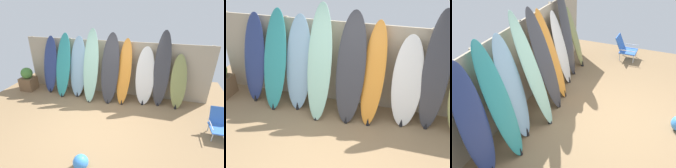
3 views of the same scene
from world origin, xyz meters
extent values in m
plane|color=#8E704C|center=(0.00, 0.00, 0.00)|extent=(7.68, 7.68, 0.00)
cube|color=tan|center=(0.00, 2.00, 0.90)|extent=(6.08, 0.04, 1.80)
cylinder|color=gray|center=(-1.44, 2.04, 0.90)|extent=(0.10, 0.10, 1.80)
cylinder|color=gray|center=(0.00, 2.04, 0.90)|extent=(0.10, 0.10, 1.80)
cylinder|color=gray|center=(1.44, 2.04, 0.90)|extent=(0.10, 0.10, 1.80)
cylinder|color=gray|center=(2.88, 2.04, 0.90)|extent=(0.10, 0.10, 1.80)
ellipsoid|color=navy|center=(-2.10, 1.67, 0.95)|extent=(0.61, 0.61, 1.90)
ellipsoid|color=teal|center=(-1.55, 1.57, 1.01)|extent=(0.54, 0.78, 2.02)
cone|color=black|center=(-1.55, 1.25, 0.08)|extent=(0.08, 0.08, 0.14)
ellipsoid|color=#8CB7D6|center=(-1.05, 1.63, 0.97)|extent=(0.59, 0.59, 1.94)
cone|color=black|center=(-1.05, 1.39, 0.10)|extent=(0.08, 0.08, 0.18)
ellipsoid|color=#9ED6BC|center=(-0.56, 1.50, 1.10)|extent=(0.50, 0.82, 2.19)
cone|color=black|center=(-0.56, 1.16, 0.06)|extent=(0.08, 0.08, 0.11)
ellipsoid|color=#38383D|center=(0.05, 1.54, 1.04)|extent=(0.57, 0.74, 2.09)
cone|color=black|center=(0.05, 1.23, 0.08)|extent=(0.08, 0.08, 0.14)
ellipsoid|color=orange|center=(0.48, 1.59, 0.97)|extent=(0.47, 0.75, 1.93)
cone|color=black|center=(0.48, 1.28, 0.09)|extent=(0.08, 0.08, 0.16)
ellipsoid|color=white|center=(1.11, 1.64, 0.86)|extent=(0.59, 0.54, 1.73)
cone|color=black|center=(1.11, 1.42, 0.09)|extent=(0.08, 0.08, 0.16)
ellipsoid|color=#38383D|center=(1.57, 1.69, 1.10)|extent=(0.48, 0.51, 2.20)
cone|color=black|center=(1.57, 1.48, 0.07)|extent=(0.08, 0.08, 0.12)
ellipsoid|color=olive|center=(2.08, 1.66, 0.78)|extent=(0.52, 0.59, 1.56)
cone|color=black|center=(2.08, 1.43, 0.08)|extent=(0.08, 0.08, 0.15)
cylinder|color=silver|center=(2.78, 0.23, 0.11)|extent=(0.02, 0.02, 0.22)
cylinder|color=silver|center=(3.19, 0.23, 0.11)|extent=(0.02, 0.02, 0.22)
cylinder|color=silver|center=(2.78, 0.61, 0.11)|extent=(0.02, 0.02, 0.22)
cylinder|color=silver|center=(3.19, 0.61, 0.11)|extent=(0.02, 0.02, 0.22)
cube|color=blue|center=(2.99, 0.42, 0.23)|extent=(0.48, 0.44, 0.03)
cube|color=blue|center=(2.99, 0.66, 0.43)|extent=(0.46, 0.21, 0.43)
cylinder|color=silver|center=(2.75, 0.42, 0.34)|extent=(0.02, 0.44, 0.02)
cylinder|color=silver|center=(3.23, 0.42, 0.34)|extent=(0.02, 0.44, 0.02)
camera|label=1|loc=(1.36, -3.29, 2.88)|focal=28.00mm
camera|label=2|loc=(0.96, -2.55, 3.17)|focal=40.00mm
camera|label=3|loc=(-4.99, -0.99, 3.69)|focal=50.00mm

